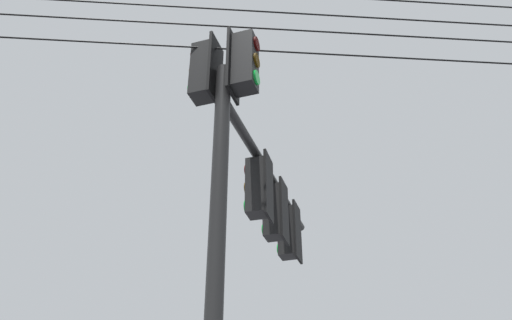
# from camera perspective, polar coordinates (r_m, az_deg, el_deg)

# --- Properties ---
(signal_mast_assembly) EXTENTS (2.96, 3.89, 7.40)m
(signal_mast_assembly) POSITION_cam_1_polar(r_m,az_deg,el_deg) (7.12, -0.86, -4.46)
(signal_mast_assembly) COLOR black
(signal_mast_assembly) RESTS_ON ground
(overhead_wire_span) EXTENTS (12.53, 19.65, 1.54)m
(overhead_wire_span) POSITION_cam_1_polar(r_m,az_deg,el_deg) (8.04, 4.61, 15.65)
(overhead_wire_span) COLOR black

